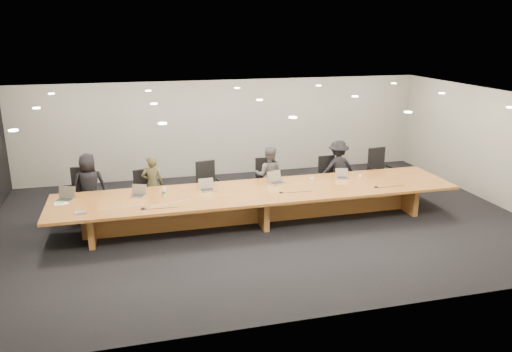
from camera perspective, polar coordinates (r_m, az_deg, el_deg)
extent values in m
plane|color=black|center=(11.39, 0.38, -5.25)|extent=(12.00, 12.00, 0.00)
cube|color=#BBB8AA|center=(14.74, -3.65, 5.49)|extent=(12.00, 0.02, 2.80)
cube|color=#945520|center=(11.14, 0.39, -1.81)|extent=(9.00, 1.80, 0.06)
cube|color=brown|center=(11.26, 0.39, -3.62)|extent=(7.65, 0.15, 0.69)
cube|color=brown|center=(10.96, -18.19, -5.09)|extent=(0.12, 1.26, 0.69)
cube|color=brown|center=(11.26, 0.39, -3.62)|extent=(0.12, 1.26, 0.69)
cube|color=brown|center=(12.63, 16.38, -2.04)|extent=(0.12, 1.26, 0.69)
imported|color=black|center=(12.01, -18.50, -1.10)|extent=(0.81, 0.59, 1.52)
imported|color=#38351E|center=(12.00, -11.75, -0.93)|extent=(0.51, 0.34, 1.39)
imported|color=#4F4F51|center=(12.37, 1.49, 0.10)|extent=(0.85, 0.76, 1.45)
imported|color=black|center=(13.08, 9.33, 0.86)|extent=(0.97, 0.57, 1.47)
cylinder|color=silver|center=(10.83, -10.44, -1.86)|extent=(0.09, 0.09, 0.22)
cylinder|color=brown|center=(11.00, -10.50, -1.92)|extent=(0.10, 0.10, 0.09)
cone|color=white|center=(11.88, 6.37, -0.37)|extent=(0.08, 0.08, 0.08)
cone|color=white|center=(12.29, 11.83, -0.03)|extent=(0.07, 0.07, 0.08)
cube|color=white|center=(11.06, -21.36, -2.93)|extent=(0.31, 0.25, 0.02)
cube|color=#63B630|center=(11.07, -21.44, -2.82)|extent=(0.15, 0.10, 0.02)
cube|color=#A2A1A6|center=(10.38, -19.41, -3.94)|extent=(0.22, 0.17, 0.03)
cone|color=black|center=(10.26, -12.77, -3.63)|extent=(0.13, 0.13, 0.03)
cone|color=black|center=(10.99, 2.90, -1.86)|extent=(0.14, 0.14, 0.03)
cone|color=black|center=(11.66, 13.56, -1.20)|extent=(0.14, 0.14, 0.03)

